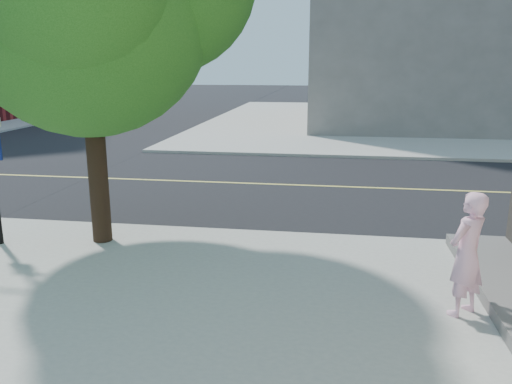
# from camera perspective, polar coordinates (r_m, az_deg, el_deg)

# --- Properties ---
(ground) EXTENTS (140.00, 140.00, 0.00)m
(ground) POSITION_cam_1_polar(r_m,az_deg,el_deg) (12.07, -23.21, -3.33)
(ground) COLOR black
(ground) RESTS_ON ground
(road_ew) EXTENTS (140.00, 9.00, 0.01)m
(road_ew) POSITION_cam_1_polar(r_m,az_deg,el_deg) (15.91, -14.78, 1.40)
(road_ew) COLOR black
(road_ew) RESTS_ON ground
(sidewalk_ne) EXTENTS (29.00, 25.00, 0.12)m
(sidewalk_ne) POSITION_cam_1_polar(r_m,az_deg,el_deg) (32.21, 21.84, 7.18)
(sidewalk_ne) COLOR #A8A79E
(sidewalk_ne) RESTS_ON ground
(man_on_phone) EXTENTS (0.72, 0.71, 1.68)m
(man_on_phone) POSITION_cam_1_polar(r_m,az_deg,el_deg) (7.29, 22.19, -6.37)
(man_on_phone) COLOR #FDB8D5
(man_on_phone) RESTS_ON sidewalk_se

